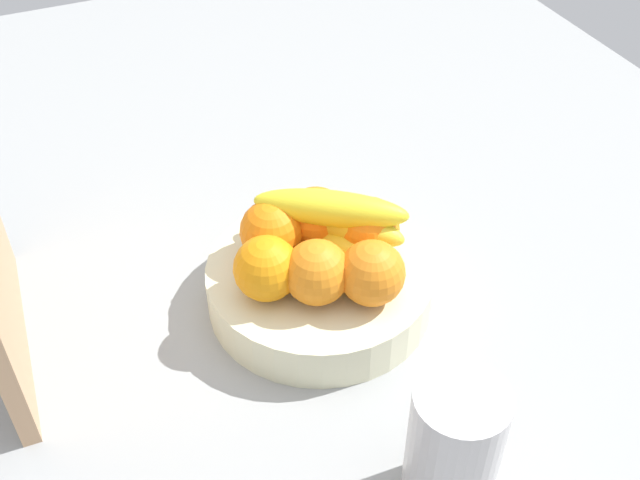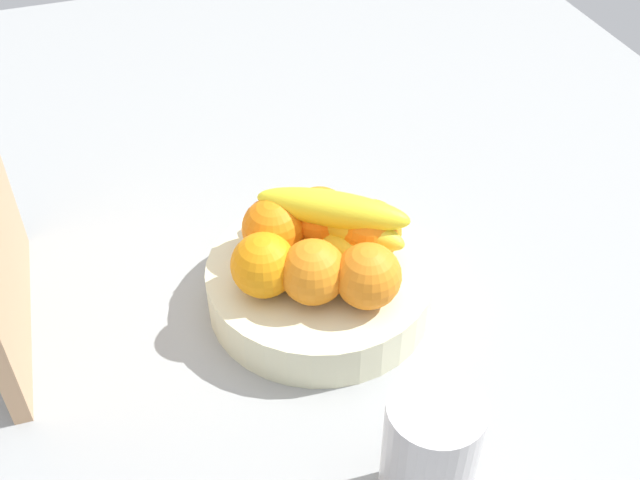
{
  "view_description": "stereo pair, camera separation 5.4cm",
  "coord_description": "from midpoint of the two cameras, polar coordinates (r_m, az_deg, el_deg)",
  "views": [
    {
      "loc": [
        -58.48,
        25.65,
        64.55
      ],
      "look_at": [
        -1.27,
        0.58,
        9.3
      ],
      "focal_mm": 43.66,
      "sensor_mm": 36.0,
      "label": 1
    },
    {
      "loc": [
        -60.44,
        20.58,
        64.55
      ],
      "look_at": [
        -1.27,
        0.58,
        9.3
      ],
      "focal_mm": 43.66,
      "sensor_mm": 36.0,
      "label": 2
    }
  ],
  "objects": [
    {
      "name": "banana_bunch",
      "position": [
        0.85,
        -1.0,
        1.22
      ],
      "size": [
        17.06,
        16.41,
        8.4
      ],
      "color": "yellow",
      "rests_on": "fruit_bowl"
    },
    {
      "name": "orange_back_left",
      "position": [
        0.87,
        -2.08,
        1.61
      ],
      "size": [
        7.02,
        7.02,
        7.02
      ],
      "primitive_type": "sphere",
      "color": "orange",
      "rests_on": "fruit_bowl"
    },
    {
      "name": "orange_front_left",
      "position": [
        0.8,
        -2.17,
        -2.44
      ],
      "size": [
        7.02,
        7.02,
        7.02
      ],
      "primitive_type": "sphere",
      "color": "orange",
      "rests_on": "fruit_bowl"
    },
    {
      "name": "fruit_bowl",
      "position": [
        0.88,
        -1.77,
        -3.3
      ],
      "size": [
        25.45,
        25.45,
        5.3
      ],
      "primitive_type": "cylinder",
      "color": "beige",
      "rests_on": "ground_plane"
    },
    {
      "name": "orange_center",
      "position": [
        0.86,
        1.73,
        0.85
      ],
      "size": [
        7.02,
        7.02,
        7.02
      ],
      "primitive_type": "sphere",
      "color": "orange",
      "rests_on": "fruit_bowl"
    },
    {
      "name": "thermos_tumbler",
      "position": [
        0.69,
        7.35,
        -15.05
      ],
      "size": [
        8.14,
        8.14,
        14.39
      ],
      "primitive_type": "cylinder",
      "color": "#B8B5B6",
      "rests_on": "ground_plane"
    },
    {
      "name": "orange_front_right",
      "position": [
        0.8,
        1.89,
        -2.5
      ],
      "size": [
        7.02,
        7.02,
        7.02
      ],
      "primitive_type": "sphere",
      "color": "orange",
      "rests_on": "fruit_bowl"
    },
    {
      "name": "ground_plane",
      "position": [
        0.92,
        -1.69,
        -4.53
      ],
      "size": [
        180.0,
        140.0,
        3.0
      ],
      "primitive_type": "cube",
      "color": "gray"
    },
    {
      "name": "orange_back_right",
      "position": [
        0.86,
        -5.41,
        0.59
      ],
      "size": [
        7.02,
        7.02,
        7.02
      ],
      "primitive_type": "sphere",
      "color": "orange",
      "rests_on": "fruit_bowl"
    },
    {
      "name": "orange_top_stack",
      "position": [
        0.81,
        -5.87,
        -2.15
      ],
      "size": [
        7.02,
        7.02,
        7.02
      ],
      "primitive_type": "sphere",
      "color": "orange",
      "rests_on": "fruit_bowl"
    }
  ]
}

